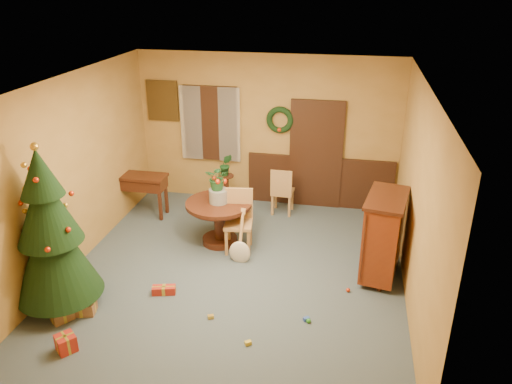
% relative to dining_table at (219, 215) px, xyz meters
% --- Properties ---
extents(room_envelope, '(5.50, 5.50, 5.50)m').
position_rel_dining_table_xyz_m(room_envelope, '(0.68, 1.82, 0.59)').
color(room_envelope, '#374951').
rests_on(room_envelope, ground).
extents(dining_table, '(1.10, 1.10, 0.76)m').
position_rel_dining_table_xyz_m(dining_table, '(0.00, 0.00, 0.00)').
color(dining_table, black).
rests_on(dining_table, floor).
extents(urn, '(0.31, 0.31, 0.23)m').
position_rel_dining_table_xyz_m(urn, '(0.00, -0.00, 0.34)').
color(urn, slate).
rests_on(urn, dining_table).
extents(centerpiece_plant, '(0.38, 0.33, 0.42)m').
position_rel_dining_table_xyz_m(centerpiece_plant, '(0.00, -0.00, 0.66)').
color(centerpiece_plant, '#1E4C23').
rests_on(centerpiece_plant, urn).
extents(chair_near, '(0.50, 0.50, 1.03)m').
position_rel_dining_table_xyz_m(chair_near, '(0.36, -0.10, 0.02)').
color(chair_near, '#9E6D3F').
rests_on(chair_near, floor).
extents(chair_far, '(0.41, 0.41, 0.92)m').
position_rel_dining_table_xyz_m(chair_far, '(0.87, 1.30, -0.03)').
color(chair_far, '#9E6D3F').
rests_on(chair_far, floor).
extents(guitar, '(0.43, 0.57, 0.79)m').
position_rel_dining_table_xyz_m(guitar, '(0.47, -0.53, -0.13)').
color(guitar, beige).
rests_on(guitar, floor).
extents(plant_stand, '(0.29, 0.29, 0.74)m').
position_rel_dining_table_xyz_m(plant_stand, '(-0.18, 1.22, -0.07)').
color(plant_stand, black).
rests_on(plant_stand, floor).
extents(stand_plant, '(0.27, 0.24, 0.42)m').
position_rel_dining_table_xyz_m(stand_plant, '(-0.18, 1.22, 0.42)').
color(stand_plant, '#19471E').
rests_on(stand_plant, plant_stand).
extents(christmas_tree, '(1.14, 1.14, 2.35)m').
position_rel_dining_table_xyz_m(christmas_tree, '(-1.67, -2.11, 0.59)').
color(christmas_tree, '#382111').
rests_on(christmas_tree, floor).
extents(writing_desk, '(0.90, 0.45, 0.80)m').
position_rel_dining_table_xyz_m(writing_desk, '(-1.67, 0.77, 0.08)').
color(writing_desk, black).
rests_on(writing_desk, floor).
extents(sideboard, '(0.71, 1.10, 1.31)m').
position_rel_dining_table_xyz_m(sideboard, '(2.63, -0.51, 0.17)').
color(sideboard, '#4F1109').
rests_on(sideboard, floor).
extents(gift_a, '(0.36, 0.30, 0.17)m').
position_rel_dining_table_xyz_m(gift_a, '(-1.31, -2.22, -0.44)').
color(gift_a, brown).
rests_on(gift_a, floor).
extents(gift_b, '(0.30, 0.30, 0.22)m').
position_rel_dining_table_xyz_m(gift_b, '(-1.14, -2.93, -0.42)').
color(gift_b, '#AA2416').
rests_on(gift_b, floor).
extents(gift_c, '(0.31, 0.32, 0.15)m').
position_rel_dining_table_xyz_m(gift_c, '(-1.50, -2.41, -0.46)').
color(gift_c, brown).
rests_on(gift_c, floor).
extents(gift_d, '(0.35, 0.21, 0.12)m').
position_rel_dining_table_xyz_m(gift_d, '(-0.40, -1.59, -0.47)').
color(gift_d, '#AA2416').
rests_on(gift_d, floor).
extents(toy_a, '(0.09, 0.09, 0.05)m').
position_rel_dining_table_xyz_m(toy_a, '(1.66, -1.81, -0.50)').
color(toy_a, '#2848AF').
rests_on(toy_a, floor).
extents(toy_b, '(0.06, 0.06, 0.06)m').
position_rel_dining_table_xyz_m(toy_b, '(1.69, -1.84, -0.50)').
color(toy_b, green).
rests_on(toy_b, floor).
extents(toy_c, '(0.09, 0.09, 0.05)m').
position_rel_dining_table_xyz_m(toy_c, '(1.00, -2.41, -0.50)').
color(toy_c, gold).
rests_on(toy_c, floor).
extents(toy_d, '(0.06, 0.06, 0.06)m').
position_rel_dining_table_xyz_m(toy_d, '(2.18, -1.04, -0.50)').
color(toy_d, red).
rests_on(toy_d, floor).
extents(toy_e, '(0.09, 0.08, 0.05)m').
position_rel_dining_table_xyz_m(toy_e, '(0.41, -2.01, -0.50)').
color(toy_e, gold).
rests_on(toy_e, floor).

